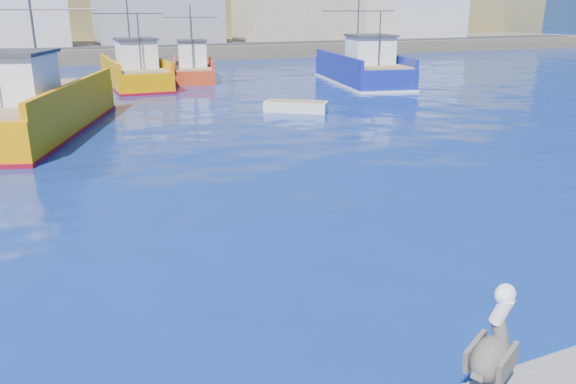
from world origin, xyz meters
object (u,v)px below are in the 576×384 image
object	(u,v)px
boat_orange	(193,68)
skiff_mid	(296,107)
trawler_blue	(363,69)
trawler_yellow_b	(135,73)
trawler_yellow_a	(31,109)
pelican	(494,348)

from	to	relation	value
boat_orange	skiff_mid	xyz separation A→B (m)	(1.28, -17.83, -0.79)
trawler_blue	boat_orange	xyz separation A→B (m)	(-11.96, 7.90, -0.08)
trawler_blue	boat_orange	world-z (taller)	trawler_blue
skiff_mid	boat_orange	bearing A→B (deg)	94.11
trawler_blue	skiff_mid	world-z (taller)	trawler_blue
trawler_yellow_b	trawler_yellow_a	bearing A→B (deg)	-115.74
trawler_yellow_b	pelican	world-z (taller)	trawler_yellow_b
trawler_yellow_a	pelican	bearing A→B (deg)	-77.13
boat_orange	trawler_yellow_b	bearing A→B (deg)	-157.63
trawler_blue	pelican	distance (m)	39.69
boat_orange	trawler_blue	bearing A→B (deg)	-33.45
trawler_blue	boat_orange	size ratio (longest dim) A/B	1.48
trawler_yellow_a	trawler_yellow_b	world-z (taller)	trawler_yellow_a
boat_orange	pelican	distance (m)	43.23
pelican	trawler_yellow_b	bearing A→B (deg)	87.04
skiff_mid	trawler_yellow_a	bearing A→B (deg)	-178.94
trawler_yellow_b	boat_orange	world-z (taller)	trawler_yellow_b
trawler_yellow_a	pelican	world-z (taller)	trawler_yellow_a
trawler_yellow_b	trawler_blue	size ratio (longest dim) A/B	0.85
trawler_yellow_a	boat_orange	world-z (taller)	trawler_yellow_a
trawler_yellow_a	skiff_mid	distance (m)	14.22
trawler_yellow_b	skiff_mid	bearing A→B (deg)	-67.49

